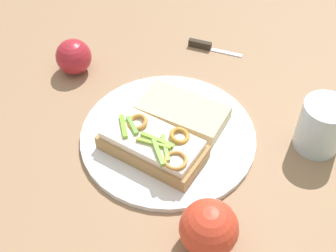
% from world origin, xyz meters
% --- Properties ---
extents(ground_plane, '(2.00, 2.00, 0.00)m').
position_xyz_m(ground_plane, '(0.00, 0.00, 0.00)').
color(ground_plane, '#987252').
rests_on(ground_plane, ground).
extents(plate, '(0.30, 0.30, 0.01)m').
position_xyz_m(plate, '(0.00, 0.00, 0.01)').
color(plate, white).
rests_on(plate, ground_plane).
extents(sandwich, '(0.19, 0.16, 0.05)m').
position_xyz_m(sandwich, '(-0.03, 0.04, 0.03)').
color(sandwich, '#AC804E').
rests_on(sandwich, plate).
extents(bread_slice_side, '(0.17, 0.16, 0.03)m').
position_xyz_m(bread_slice_side, '(0.03, -0.04, 0.02)').
color(bread_slice_side, beige).
rests_on(bread_slice_side, plate).
extents(apple_0, '(0.10, 0.10, 0.08)m').
position_xyz_m(apple_0, '(-0.20, 0.03, 0.04)').
color(apple_0, red).
rests_on(apple_0, ground_plane).
extents(apple_1, '(0.08, 0.08, 0.07)m').
position_xyz_m(apple_1, '(0.23, 0.10, 0.03)').
color(apple_1, '#A8212C').
rests_on(apple_1, ground_plane).
extents(drinking_glass, '(0.08, 0.08, 0.09)m').
position_xyz_m(drinking_glass, '(-0.11, -0.22, 0.05)').
color(drinking_glass, silver).
rests_on(drinking_glass, ground_plane).
extents(knife, '(0.09, 0.09, 0.02)m').
position_xyz_m(knife, '(0.19, -0.17, 0.01)').
color(knife, silver).
rests_on(knife, ground_plane).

